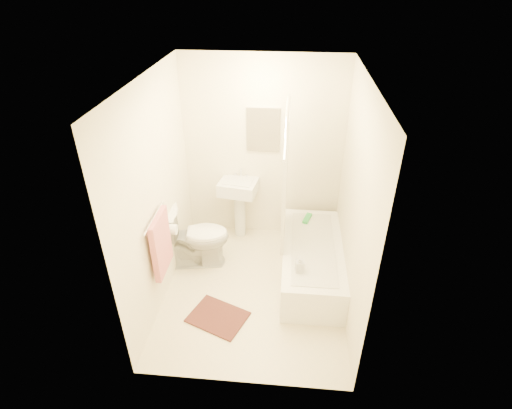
# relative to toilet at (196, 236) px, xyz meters

# --- Properties ---
(floor) EXTENTS (2.40, 2.40, 0.00)m
(floor) POSITION_rel_toilet_xyz_m (0.75, -0.43, -0.39)
(floor) COLOR beige
(floor) RESTS_ON ground
(ceiling) EXTENTS (2.40, 2.40, 0.00)m
(ceiling) POSITION_rel_toilet_xyz_m (0.75, -0.43, 2.01)
(ceiling) COLOR white
(ceiling) RESTS_ON ground
(wall_back) EXTENTS (2.00, 0.02, 2.40)m
(wall_back) POSITION_rel_toilet_xyz_m (0.75, 0.77, 0.81)
(wall_back) COLOR beige
(wall_back) RESTS_ON ground
(wall_left) EXTENTS (0.02, 2.40, 2.40)m
(wall_left) POSITION_rel_toilet_xyz_m (-0.25, -0.43, 0.81)
(wall_left) COLOR beige
(wall_left) RESTS_ON ground
(wall_right) EXTENTS (0.02, 2.40, 2.40)m
(wall_right) POSITION_rel_toilet_xyz_m (1.75, -0.43, 0.81)
(wall_right) COLOR beige
(wall_right) RESTS_ON ground
(mirror) EXTENTS (0.40, 0.03, 0.55)m
(mirror) POSITION_rel_toilet_xyz_m (0.75, 0.75, 1.11)
(mirror) COLOR white
(mirror) RESTS_ON wall_back
(curtain_rod) EXTENTS (0.03, 1.70, 0.03)m
(curtain_rod) POSITION_rel_toilet_xyz_m (1.05, -0.33, 1.61)
(curtain_rod) COLOR silver
(curtain_rod) RESTS_ON wall_back
(shower_curtain) EXTENTS (0.04, 0.80, 1.55)m
(shower_curtain) POSITION_rel_toilet_xyz_m (1.05, 0.07, 0.83)
(shower_curtain) COLOR silver
(shower_curtain) RESTS_ON curtain_rod
(towel_bar) EXTENTS (0.02, 0.60, 0.02)m
(towel_bar) POSITION_rel_toilet_xyz_m (-0.21, -0.68, 0.71)
(towel_bar) COLOR silver
(towel_bar) RESTS_ON wall_left
(towel) EXTENTS (0.06, 0.45, 0.66)m
(towel) POSITION_rel_toilet_xyz_m (-0.18, -0.68, 0.39)
(towel) COLOR #CC7266
(towel) RESTS_ON towel_bar
(toilet_paper) EXTENTS (0.11, 0.12, 0.12)m
(toilet_paper) POSITION_rel_toilet_xyz_m (-0.18, -0.31, 0.31)
(toilet_paper) COLOR white
(toilet_paper) RESTS_ON wall_left
(toilet) EXTENTS (0.87, 0.58, 0.79)m
(toilet) POSITION_rel_toilet_xyz_m (0.00, 0.00, 0.00)
(toilet) COLOR silver
(toilet) RESTS_ON floor
(sink) EXTENTS (0.52, 0.45, 0.92)m
(sink) POSITION_rel_toilet_xyz_m (0.45, 0.63, 0.07)
(sink) COLOR silver
(sink) RESTS_ON floor
(bathtub) EXTENTS (0.68, 1.56, 0.44)m
(bathtub) POSITION_rel_toilet_xyz_m (1.41, -0.13, -0.17)
(bathtub) COLOR white
(bathtub) RESTS_ON floor
(bath_mat) EXTENTS (0.70, 0.62, 0.02)m
(bath_mat) POSITION_rel_toilet_xyz_m (0.41, -0.89, -0.38)
(bath_mat) COLOR #4F231D
(bath_mat) RESTS_ON floor
(soap_bottle) EXTENTS (0.10, 0.10, 0.20)m
(soap_bottle) POSITION_rel_toilet_xyz_m (1.25, -0.58, 0.14)
(soap_bottle) COLOR white
(soap_bottle) RESTS_ON bathtub
(scrub_brush) EXTENTS (0.13, 0.23, 0.04)m
(scrub_brush) POSITION_rel_toilet_xyz_m (1.35, 0.42, 0.07)
(scrub_brush) COLOR green
(scrub_brush) RESTS_ON bathtub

